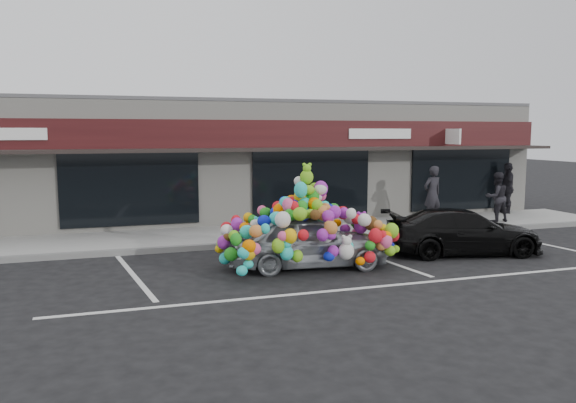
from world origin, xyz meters
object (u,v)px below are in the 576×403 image
object	(u,v)px
toy_car	(307,234)
black_sedan	(463,232)
pedestrian_c	(508,188)
pedestrian_a	(432,194)
pedestrian_b	(497,197)

from	to	relation	value
toy_car	black_sedan	bearing A→B (deg)	-82.02
toy_car	pedestrian_c	world-z (taller)	toy_car
toy_car	pedestrian_a	bearing A→B (deg)	-48.94
pedestrian_a	pedestrian_c	distance (m)	4.04
pedestrian_b	black_sedan	bearing A→B (deg)	43.68
toy_car	pedestrian_b	world-z (taller)	toy_car
toy_car	pedestrian_a	world-z (taller)	toy_car
toy_car	pedestrian_c	distance (m)	11.27
black_sedan	pedestrian_a	bearing A→B (deg)	-10.05
black_sedan	pedestrian_a	size ratio (longest dim) A/B	2.14
toy_car	black_sedan	size ratio (longest dim) A/B	1.04
black_sedan	toy_car	bearing A→B (deg)	103.71
pedestrian_b	pedestrian_c	size ratio (longest dim) A/B	0.89
pedestrian_a	pedestrian_c	xyz separation A→B (m)	(3.91, 1.00, 0.00)
pedestrian_c	black_sedan	bearing A→B (deg)	-18.50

